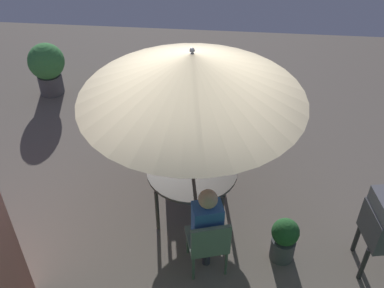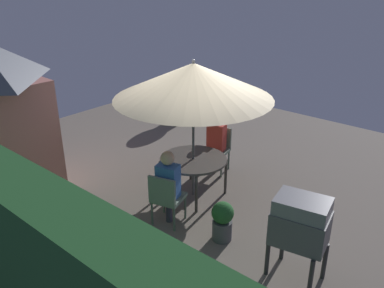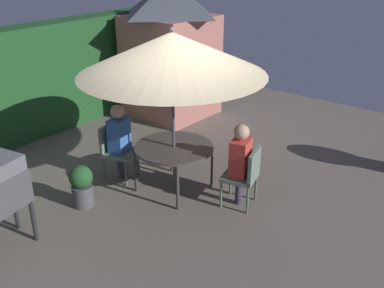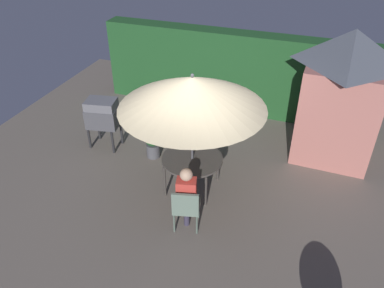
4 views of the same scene
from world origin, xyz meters
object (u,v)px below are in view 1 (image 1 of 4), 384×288
object	(u,v)px
chair_far_side	(208,241)
potted_plant_by_shed	(284,239)
patio_umbrella	(192,76)
potted_plant_by_grill	(47,66)
patio_table	(192,172)
chair_near_shed	(180,128)
person_in_red	(181,118)
person_in_blue	(207,221)

from	to	relation	value
chair_far_side	potted_plant_by_shed	distance (m)	0.97
patio_umbrella	potted_plant_by_grill	world-z (taller)	patio_umbrella
patio_table	chair_far_side	bearing A→B (deg)	105.45
potted_plant_by_shed	chair_near_shed	bearing A→B (deg)	-51.38
chair_near_shed	potted_plant_by_grill	distance (m)	3.01
person_in_red	person_in_blue	size ratio (longest dim) A/B	1.00
potted_plant_by_shed	person_in_blue	bearing A→B (deg)	10.91
person_in_blue	chair_far_side	bearing A→B (deg)	105.45
person_in_red	patio_table	bearing A→B (deg)	104.03
patio_table	person_in_red	distance (m)	1.06
patio_table	potted_plant_by_grill	distance (m)	3.90
patio_table	person_in_blue	world-z (taller)	person_in_blue
person_in_red	person_in_blue	xyz separation A→B (m)	(-0.51, 1.94, 0.00)
patio_umbrella	chair_near_shed	size ratio (longest dim) A/B	2.97
patio_table	potted_plant_by_shed	world-z (taller)	patio_table
patio_table	patio_umbrella	xyz separation A→B (m)	(0.00, 0.00, 1.47)
potted_plant_by_grill	person_in_blue	bearing A→B (deg)	130.90
potted_plant_by_shed	person_in_red	distance (m)	2.32
potted_plant_by_shed	person_in_red	world-z (taller)	person_in_red
person_in_blue	potted_plant_by_shed	bearing A→B (deg)	-169.09
person_in_red	patio_umbrella	bearing A→B (deg)	104.03
chair_far_side	potted_plant_by_grill	bearing A→B (deg)	-49.53
patio_table	person_in_blue	distance (m)	0.96
potted_plant_by_shed	potted_plant_by_grill	bearing A→B (deg)	-40.05
chair_near_shed	patio_umbrella	bearing A→B (deg)	104.03
patio_table	person_in_red	size ratio (longest dim) A/B	0.95
chair_far_side	person_in_blue	world-z (taller)	person_in_blue
chair_far_side	patio_table	bearing A→B (deg)	-74.55
chair_far_side	person_in_red	bearing A→B (deg)	-75.27
patio_umbrella	chair_far_side	size ratio (longest dim) A/B	2.97
patio_table	person_in_blue	size ratio (longest dim) A/B	0.95
patio_table	chair_far_side	xyz separation A→B (m)	(-0.28, 1.00, -0.15)
person_in_blue	person_in_red	bearing A→B (deg)	-75.30
patio_umbrella	chair_near_shed	world-z (taller)	patio_umbrella
chair_near_shed	person_in_blue	distance (m)	2.11
patio_umbrella	potted_plant_by_grill	size ratio (longest dim) A/B	2.73
chair_near_shed	person_in_red	size ratio (longest dim) A/B	0.71
chair_near_shed	potted_plant_by_shed	xyz separation A→B (m)	(-1.47, 1.84, -0.18)
patio_umbrella	potted_plant_by_grill	bearing A→B (deg)	-43.06
potted_plant_by_grill	person_in_red	bearing A→B (deg)	147.68
potted_plant_by_grill	person_in_blue	size ratio (longest dim) A/B	0.78
patio_table	chair_far_side	size ratio (longest dim) A/B	1.33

